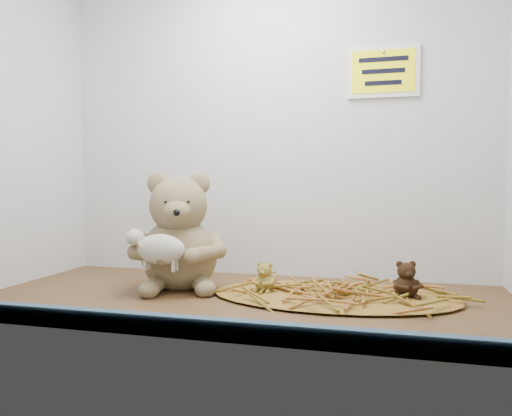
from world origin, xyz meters
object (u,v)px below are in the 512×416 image
(mini_teddy_tan, at_px, (265,276))
(mini_teddy_brown, at_px, (406,278))
(main_teddy, at_px, (179,231))
(toy_lamb, at_px, (161,249))

(mini_teddy_tan, height_order, mini_teddy_brown, mini_teddy_brown)
(main_teddy, bearing_deg, toy_lamb, -110.86)
(toy_lamb, distance_m, mini_teddy_tan, 0.25)
(toy_lamb, height_order, mini_teddy_tan, toy_lamb)
(mini_teddy_tan, bearing_deg, mini_teddy_brown, 11.21)
(main_teddy, distance_m, mini_teddy_tan, 0.24)
(main_teddy, relative_size, mini_teddy_tan, 4.21)
(toy_lamb, bearing_deg, mini_teddy_brown, 11.28)
(mini_teddy_tan, bearing_deg, main_teddy, -177.27)
(mini_teddy_tan, xyz_separation_m, mini_teddy_brown, (0.32, 0.02, 0.01))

